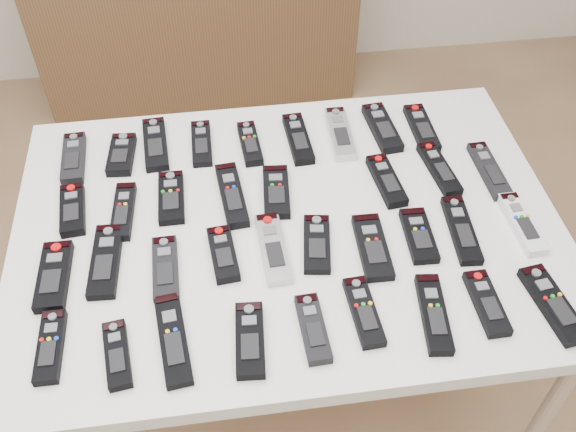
{
  "coord_description": "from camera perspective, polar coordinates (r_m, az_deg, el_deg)",
  "views": [
    {
      "loc": [
        -0.02,
        -0.84,
        1.86
      ],
      "look_at": [
        0.12,
        0.15,
        0.8
      ],
      "focal_mm": 40.0,
      "sensor_mm": 36.0,
      "label": 1
    }
  ],
  "objects": [
    {
      "name": "remote_30",
      "position": [
        1.27,
        -3.4,
        -10.93
      ],
      "size": [
        0.07,
        0.17,
        0.02
      ],
      "primitive_type": "cube",
      "rotation": [
        0.0,
        0.0,
        -0.07
      ],
      "color": "black",
      "rests_on": "table"
    },
    {
      "name": "remote_27",
      "position": [
        1.34,
        -20.37,
        -10.82
      ],
      "size": [
        0.05,
        0.16,
        0.02
      ],
      "primitive_type": "cube",
      "rotation": [
        0.0,
        0.0,
        -0.01
      ],
      "color": "black",
      "rests_on": "table"
    },
    {
      "name": "remote_9",
      "position": [
        1.56,
        -18.61,
        0.54
      ],
      "size": [
        0.07,
        0.16,
        0.02
      ],
      "primitive_type": "cube",
      "rotation": [
        0.0,
        0.0,
        0.09
      ],
      "color": "black",
      "rests_on": "table"
    },
    {
      "name": "remote_2",
      "position": [
        1.69,
        -11.7,
        6.28
      ],
      "size": [
        0.07,
        0.2,
        0.02
      ],
      "primitive_type": "cube",
      "rotation": [
        0.0,
        0.0,
        0.06
      ],
      "color": "black",
      "rests_on": "table"
    },
    {
      "name": "remote_7",
      "position": [
        1.72,
        8.37,
        7.77
      ],
      "size": [
        0.07,
        0.19,
        0.02
      ],
      "primitive_type": "cube",
      "rotation": [
        0.0,
        0.0,
        0.08
      ],
      "color": "black",
      "rests_on": "table"
    },
    {
      "name": "remote_18",
      "position": [
        1.43,
        -15.91,
        -3.86
      ],
      "size": [
        0.07,
        0.2,
        0.02
      ],
      "primitive_type": "cube",
      "rotation": [
        0.0,
        0.0,
        -0.05
      ],
      "color": "black",
      "rests_on": "table"
    },
    {
      "name": "remote_13",
      "position": [
        1.52,
        -1.05,
        2.17
      ],
      "size": [
        0.07,
        0.17,
        0.02
      ],
      "primitive_type": "cube",
      "rotation": [
        0.0,
        0.0,
        -0.09
      ],
      "color": "black",
      "rests_on": "table"
    },
    {
      "name": "remote_4",
      "position": [
        1.66,
        -3.4,
        6.45
      ],
      "size": [
        0.05,
        0.16,
        0.02
      ],
      "primitive_type": "cube",
      "rotation": [
        0.0,
        0.0,
        0.06
      ],
      "color": "black",
      "rests_on": "table"
    },
    {
      "name": "remote_12",
      "position": [
        1.52,
        -5.01,
        1.87
      ],
      "size": [
        0.07,
        0.21,
        0.02
      ],
      "primitive_type": "cube",
      "rotation": [
        0.0,
        0.0,
        0.08
      ],
      "color": "black",
      "rests_on": "table"
    },
    {
      "name": "remote_32",
      "position": [
        1.31,
        6.75,
        -8.44
      ],
      "size": [
        0.06,
        0.17,
        0.02
      ],
      "primitive_type": "cube",
      "rotation": [
        0.0,
        0.0,
        0.05
      ],
      "color": "black",
      "rests_on": "table"
    },
    {
      "name": "remote_21",
      "position": [
        1.4,
        -1.34,
        -2.87
      ],
      "size": [
        0.06,
        0.2,
        0.02
      ],
      "primitive_type": "cube",
      "rotation": [
        0.0,
        0.0,
        0.05
      ],
      "color": "#B7B7BC",
      "rests_on": "table"
    },
    {
      "name": "remote_20",
      "position": [
        1.4,
        -5.77,
        -3.39
      ],
      "size": [
        0.06,
        0.15,
        0.02
      ],
      "primitive_type": "cube",
      "rotation": [
        0.0,
        0.0,
        0.09
      ],
      "color": "black",
      "rests_on": "table"
    },
    {
      "name": "remote_5",
      "position": [
        1.67,
        0.91,
        6.89
      ],
      "size": [
        0.06,
        0.19,
        0.02
      ],
      "primitive_type": "cube",
      "rotation": [
        0.0,
        0.0,
        0.05
      ],
      "color": "black",
      "rests_on": "table"
    },
    {
      "name": "remote_14",
      "position": [
        1.57,
        8.75,
        3.13
      ],
      "size": [
        0.07,
        0.17,
        0.02
      ],
      "primitive_type": "cube",
      "rotation": [
        0.0,
        0.0,
        0.1
      ],
      "color": "black",
      "rests_on": "table"
    },
    {
      "name": "table",
      "position": [
        1.51,
        0.0,
        -2.02
      ],
      "size": [
        1.25,
        0.88,
        0.78
      ],
      "color": "white",
      "rests_on": "ground"
    },
    {
      "name": "remote_31",
      "position": [
        1.28,
        2.24,
        -9.96
      ],
      "size": [
        0.05,
        0.16,
        0.02
      ],
      "primitive_type": "cube",
      "rotation": [
        0.0,
        0.0,
        0.04
      ],
      "color": "black",
      "rests_on": "table"
    },
    {
      "name": "remote_19",
      "position": [
        1.39,
        -10.85,
        -4.58
      ],
      "size": [
        0.06,
        0.17,
        0.02
      ],
      "primitive_type": "cube",
      "rotation": [
        0.0,
        0.0,
        0.02
      ],
      "color": "black",
      "rests_on": "table"
    },
    {
      "name": "remote_35",
      "position": [
        1.42,
        22.49,
        -7.25
      ],
      "size": [
        0.08,
        0.19,
        0.02
      ],
      "primitive_type": "cube",
      "rotation": [
        0.0,
        0.0,
        0.13
      ],
      "color": "black",
      "rests_on": "table"
    },
    {
      "name": "remote_17",
      "position": [
        1.44,
        -20.09,
        -5.02
      ],
      "size": [
        0.06,
        0.18,
        0.02
      ],
      "primitive_type": "cube",
      "rotation": [
        0.0,
        0.0,
        -0.02
      ],
      "color": "black",
      "rests_on": "table"
    },
    {
      "name": "remote_15",
      "position": [
        1.62,
        13.27,
        4.13
      ],
      "size": [
        0.07,
        0.19,
        0.02
      ],
      "primitive_type": "cube",
      "rotation": [
        0.0,
        0.0,
        0.11
      ],
      "color": "black",
      "rests_on": "table"
    },
    {
      "name": "remote_8",
      "position": [
        1.74,
        11.79,
        7.69
      ],
      "size": [
        0.05,
        0.18,
        0.02
      ],
      "primitive_type": "cube",
      "rotation": [
        0.0,
        0.0,
        0.01
      ],
      "color": "black",
      "rests_on": "table"
    },
    {
      "name": "remote_33",
      "position": [
        1.33,
        12.82,
        -8.46
      ],
      "size": [
        0.07,
        0.19,
        0.02
      ],
      "primitive_type": "cube",
      "rotation": [
        0.0,
        0.0,
        -0.12
      ],
      "color": "black",
      "rests_on": "table"
    },
    {
      "name": "remote_24",
      "position": [
        1.46,
        11.55,
        -1.71
      ],
      "size": [
        0.06,
        0.15,
        0.02
      ],
      "primitive_type": "cube",
      "rotation": [
        0.0,
        0.0,
        -0.04
      ],
      "color": "black",
      "rests_on": "table"
    },
    {
      "name": "remote_1",
      "position": [
        1.67,
        -14.58,
        5.31
      ],
      "size": [
        0.07,
        0.15,
        0.02
      ],
      "primitive_type": "cube",
      "rotation": [
        0.0,
        0.0,
        -0.08
      ],
      "color": "black",
      "rests_on": "table"
    },
    {
      "name": "remote_34",
      "position": [
        1.37,
        17.25,
        -7.4
      ],
      "size": [
        0.05,
        0.16,
        0.02
      ],
      "primitive_type": "cube",
      "rotation": [
        0.0,
        0.0,
        0.01
      ],
      "color": "black",
      "rests_on": "table"
    },
    {
      "name": "remote_23",
      "position": [
        1.42,
        7.51,
        -2.74
      ],
      "size": [
        0.07,
        0.18,
        0.02
      ],
      "primitive_type": "cube",
      "rotation": [
        0.0,
        0.0,
        -0.02
      ],
      "color": "black",
      "rests_on": "table"
    },
    {
      "name": "remote_26",
      "position": [
        1.55,
        20.07,
        -0.63
      ],
      "size": [
        0.05,
        0.18,
        0.02
      ],
      "primitive_type": "cube",
      "rotation": [
        0.0,
        0.0,
        0.02
      ],
      "color": "silver",
      "rests_on": "table"
    },
    {
      "name": "remote_3",
      "position": [
        1.67,
        -7.7,
        6.42
      ],
      "size": [
        0.05,
        0.17,
        0.02
      ],
      "primitive_type": "cube",
      "rotation": [
        0.0,
        0.0,
        -0.01
      ],
      "color": "black",
      "rests_on": "table"
    },
    {
      "name": "remote_11",
      "position": [
        1.53,
        -10.34,
        1.63
      ],
      "size": [
        0.06,
        0.16,
        0.02
      ],
      "primitive_type": "cube",
      "rotation": [
        0.0,
        0.0,
        -0.0
      ],
      "color": "black",
      "rests_on": "table"
    },
    {
      "name": "sideboard",
      "position": [
        3.03,
        -7.98,
        16.35
      ],
      "size": [
        1.4,
        0.44,
        0.69
      ],
      "primitive_type": "cube",
      "rotation": [
        0.0,
        0.0,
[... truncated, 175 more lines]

